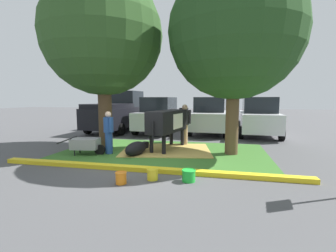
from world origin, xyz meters
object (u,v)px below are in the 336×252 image
at_px(bucket_yellow, 153,174).
at_px(sedan_silver, 210,116).
at_px(bucket_orange, 121,178).
at_px(person_handler, 185,123).
at_px(shade_tree_right, 235,33).
at_px(calf_lying, 136,148).
at_px(wheelbarrow, 86,144).
at_px(hatchback_white, 258,117).
at_px(bucket_green, 189,175).
at_px(cow_holstein, 169,121).
at_px(pickup_truck_black, 119,112).
at_px(person_visitor_near, 109,131).
at_px(sedan_red, 159,115).
at_px(shade_tree_left, 103,36).

bearing_deg(bucket_yellow, sedan_silver, 82.94).
xyz_separation_m(bucket_orange, sedan_silver, (1.65, 8.61, 0.84)).
height_order(person_handler, bucket_yellow, person_handler).
height_order(shade_tree_right, calf_lying, shade_tree_right).
height_order(person_handler, wheelbarrow, person_handler).
distance_m(bucket_orange, hatchback_white, 9.37).
bearing_deg(bucket_green, shade_tree_right, 70.22).
bearing_deg(cow_holstein, bucket_orange, -94.23).
relative_size(pickup_truck_black, hatchback_white, 1.23).
bearing_deg(person_visitor_near, bucket_orange, -58.89).
relative_size(bucket_orange, bucket_green, 0.82).
bearing_deg(wheelbarrow, sedan_silver, 57.56).
height_order(calf_lying, bucket_orange, calf_lying).
bearing_deg(calf_lying, cow_holstein, 54.26).
bearing_deg(sedan_silver, shade_tree_right, -79.36).
bearing_deg(cow_holstein, wheelbarrow, -149.33).
bearing_deg(person_visitor_near, person_handler, 42.62).
bearing_deg(bucket_orange, sedan_silver, 79.18).
height_order(calf_lying, person_handler, person_handler).
distance_m(bucket_green, hatchback_white, 8.34).
height_order(person_handler, sedan_red, sedan_red).
height_order(person_handler, bucket_orange, person_handler).
bearing_deg(calf_lying, bucket_green, -46.26).
height_order(person_handler, hatchback_white, hatchback_white).
relative_size(bucket_green, sedan_silver, 0.08).
xyz_separation_m(calf_lying, sedan_silver, (2.25, 5.93, 0.75)).
distance_m(calf_lying, person_handler, 2.64).
bearing_deg(bucket_orange, person_handler, 81.14).
xyz_separation_m(person_visitor_near, sedan_silver, (3.25, 5.94, 0.18)).
height_order(sedan_red, hatchback_white, same).
xyz_separation_m(shade_tree_right, wheelbarrow, (-4.91, -1.17, -3.73)).
relative_size(calf_lying, sedan_red, 0.30).
xyz_separation_m(wheelbarrow, pickup_truck_black, (-1.52, 6.26, 0.73)).
relative_size(bucket_yellow, bucket_green, 0.85).
distance_m(sedan_silver, hatchback_white, 2.55).
height_order(cow_holstein, sedan_red, sedan_red).
height_order(bucket_yellow, bucket_green, bucket_green).
bearing_deg(pickup_truck_black, bucket_orange, -66.01).
height_order(bucket_orange, pickup_truck_black, pickup_truck_black).
relative_size(calf_lying, sedan_silver, 0.30).
xyz_separation_m(bucket_yellow, bucket_green, (0.87, 0.07, 0.00)).
bearing_deg(sedan_silver, wheelbarrow, -122.44).
bearing_deg(bucket_orange, sedan_red, 98.46).
relative_size(shade_tree_left, person_handler, 3.87).
bearing_deg(person_visitor_near, pickup_truck_black, 110.51).
relative_size(wheelbarrow, sedan_red, 0.36).
relative_size(bucket_yellow, pickup_truck_black, 0.05).
bearing_deg(person_handler, sedan_silver, 76.70).
xyz_separation_m(bucket_green, pickup_truck_black, (-5.34, 8.14, 0.97)).
bearing_deg(calf_lying, sedan_silver, 69.25).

